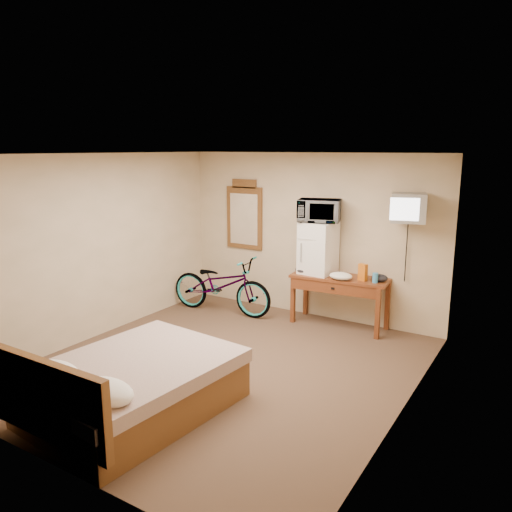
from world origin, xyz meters
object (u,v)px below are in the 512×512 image
(wall_mirror, at_px, (244,215))
(microwave, at_px, (319,211))
(blue_cup, at_px, (375,278))
(desk, at_px, (339,285))
(crt_television, at_px, (409,208))
(bed, at_px, (129,386))
(mini_fridge, at_px, (318,248))
(bicycle, at_px, (221,285))

(wall_mirror, bearing_deg, microwave, -9.32)
(microwave, xyz_separation_m, wall_mirror, (-1.44, 0.24, -0.19))
(microwave, xyz_separation_m, blue_cup, (0.90, -0.07, -0.86))
(desk, xyz_separation_m, blue_cup, (0.54, -0.04, 0.18))
(blue_cup, xyz_separation_m, crt_television, (0.37, 0.06, 0.98))
(crt_television, xyz_separation_m, bed, (-1.70, -3.40, -1.50))
(mini_fridge, distance_m, blue_cup, 0.96)
(microwave, relative_size, wall_mirror, 0.52)
(microwave, bearing_deg, blue_cup, -20.86)
(desk, relative_size, bed, 0.70)
(microwave, height_order, wall_mirror, wall_mirror)
(crt_television, bearing_deg, microwave, 179.37)
(bicycle, bearing_deg, desk, -83.78)
(microwave, height_order, crt_television, crt_television)
(desk, bearing_deg, blue_cup, -3.85)
(bicycle, bearing_deg, wall_mirror, -7.39)
(blue_cup, height_order, bicycle, bicycle)
(crt_television, bearing_deg, bed, -116.60)
(blue_cup, distance_m, wall_mirror, 2.45)
(microwave, bearing_deg, bed, -113.33)
(desk, relative_size, crt_television, 2.36)
(desk, bearing_deg, crt_television, 1.47)
(desk, relative_size, wall_mirror, 1.27)
(blue_cup, bearing_deg, crt_television, 9.11)
(mini_fridge, bearing_deg, bed, -97.17)
(mini_fridge, xyz_separation_m, bicycle, (-1.46, -0.40, -0.68))
(bicycle, bearing_deg, bed, -166.24)
(blue_cup, distance_m, bed, 3.63)
(desk, bearing_deg, wall_mirror, 171.34)
(blue_cup, height_order, wall_mirror, wall_mirror)
(microwave, bearing_deg, wall_mirror, 154.52)
(microwave, xyz_separation_m, bicycle, (-1.46, -0.40, -1.22))
(bed, bearing_deg, microwave, 82.83)
(mini_fridge, distance_m, crt_television, 1.44)
(bicycle, height_order, bed, bicycle)
(blue_cup, xyz_separation_m, bicycle, (-2.36, -0.33, -0.36))
(desk, relative_size, microwave, 2.42)
(crt_television, bearing_deg, wall_mirror, 174.73)
(crt_television, distance_m, wall_mirror, 2.74)
(mini_fridge, distance_m, bicycle, 1.66)
(desk, height_order, microwave, microwave)
(wall_mirror, xyz_separation_m, bed, (1.01, -3.65, -1.19))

